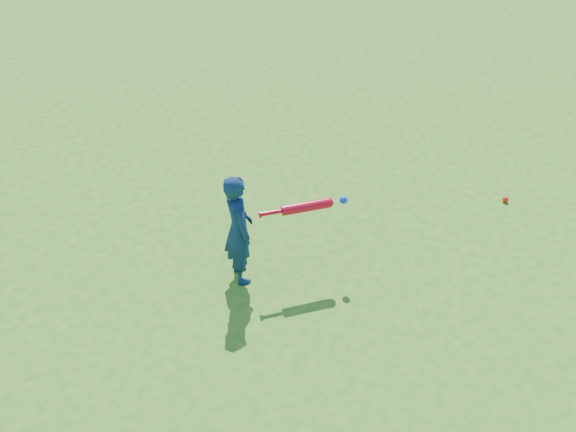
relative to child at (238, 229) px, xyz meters
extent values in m
plane|color=#36741B|center=(0.04, -0.47, -0.59)|extent=(80.00, 80.00, 0.00)
imported|color=#10274D|center=(0.00, 0.00, 0.00)|extent=(0.37, 0.48, 1.18)
sphere|color=red|center=(3.32, -0.53, -0.55)|extent=(0.07, 0.07, 0.07)
cylinder|color=red|center=(0.18, -0.11, 0.16)|extent=(0.03, 0.07, 0.07)
cylinder|color=red|center=(0.29, -0.14, 0.16)|extent=(0.23, 0.10, 0.04)
cylinder|color=red|center=(0.62, -0.23, 0.16)|extent=(0.49, 0.23, 0.10)
sphere|color=red|center=(0.85, -0.30, 0.16)|extent=(0.10, 0.10, 0.10)
sphere|color=#0D3BEB|center=(1.00, -0.34, 0.16)|extent=(0.08, 0.08, 0.08)
camera|label=1|loc=(-2.35, -4.46, 3.59)|focal=40.00mm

